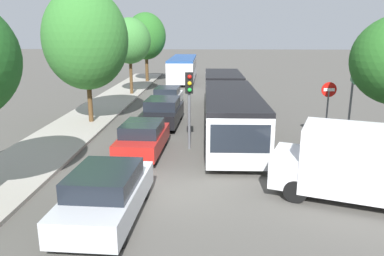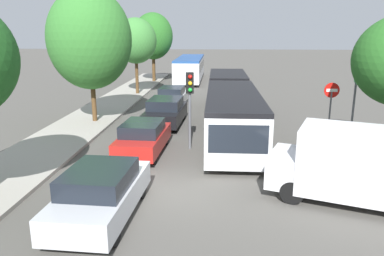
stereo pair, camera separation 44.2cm
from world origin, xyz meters
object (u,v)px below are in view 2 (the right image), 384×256
(tree_left_distant, at_px, (153,36))
(direction_sign_post, at_px, (355,89))
(articulated_bus, at_px, (230,101))
(white_van, at_px, (362,165))
(no_entry_sign, at_px, (331,103))
(queued_car_silver, at_px, (101,193))
(queued_car_red, at_px, (143,137))
(tree_left_far, at_px, (136,42))
(queued_car_black, at_px, (166,111))
(queued_car_white, at_px, (172,97))
(traffic_light, at_px, (190,93))
(tree_left_mid, at_px, (90,39))
(city_bus_rear, at_px, (190,67))

(tree_left_distant, bearing_deg, direction_sign_post, -58.36)
(articulated_bus, height_order, white_van, articulated_bus)
(no_entry_sign, bearing_deg, queued_car_silver, -46.15)
(queued_car_silver, xyz_separation_m, direction_sign_post, (9.41, 7.94, 1.80))
(queued_car_red, xyz_separation_m, tree_left_far, (-3.49, 15.09, 3.56))
(queued_car_black, bearing_deg, queued_car_silver, -179.07)
(queued_car_white, distance_m, traffic_light, 9.78)
(queued_car_black, bearing_deg, direction_sign_post, -104.99)
(direction_sign_post, height_order, tree_left_mid, tree_left_mid)
(traffic_light, bearing_deg, direction_sign_post, 89.49)
(queued_car_black, distance_m, tree_left_mid, 5.67)
(tree_left_far, bearing_deg, city_bus_rear, 69.82)
(city_bus_rear, xyz_separation_m, traffic_light, (1.83, -24.10, 1.09))
(queued_car_white, distance_m, direction_sign_post, 12.47)
(tree_left_mid, distance_m, tree_left_distant, 17.82)
(articulated_bus, relative_size, tree_left_far, 2.59)
(articulated_bus, height_order, tree_left_distant, tree_left_distant)
(articulated_bus, relative_size, traffic_light, 4.69)
(queued_car_black, relative_size, direction_sign_post, 1.24)
(direction_sign_post, bearing_deg, queued_car_silver, 53.25)
(city_bus_rear, bearing_deg, queued_car_red, 179.63)
(articulated_bus, xyz_separation_m, queued_car_red, (-3.83, -5.32, -0.66))
(queued_car_black, bearing_deg, city_bus_rear, 2.97)
(city_bus_rear, bearing_deg, tree_left_mid, 168.48)
(queued_car_red, distance_m, white_van, 8.65)
(tree_left_mid, distance_m, tree_left_far, 9.89)
(queued_car_white, xyz_separation_m, tree_left_distant, (-3.46, 12.84, 3.91))
(queued_car_silver, bearing_deg, traffic_light, -14.30)
(no_entry_sign, bearing_deg, tree_left_mid, -103.33)
(queued_car_red, distance_m, tree_left_distant, 23.62)
(direction_sign_post, bearing_deg, tree_left_mid, 0.16)
(queued_car_red, distance_m, no_entry_sign, 8.77)
(articulated_bus, xyz_separation_m, traffic_light, (-1.89, -4.55, 1.13))
(queued_car_silver, xyz_separation_m, tree_left_far, (-3.44, 20.85, 3.51))
(no_entry_sign, relative_size, tree_left_distant, 0.41)
(queued_car_black, relative_size, tree_left_distant, 0.64)
(queued_car_red, relative_size, no_entry_sign, 1.45)
(queued_car_red, bearing_deg, tree_left_mid, 38.96)
(direction_sign_post, xyz_separation_m, tree_left_far, (-12.86, 12.91, 1.71))
(queued_car_white, bearing_deg, no_entry_sign, -130.64)
(queued_car_black, height_order, tree_left_distant, tree_left_distant)
(queued_car_silver, relative_size, tree_left_mid, 0.59)
(traffic_light, xyz_separation_m, direction_sign_post, (7.43, 1.41, 0.05))
(white_van, xyz_separation_m, traffic_light, (-5.55, 5.09, 1.26))
(white_van, bearing_deg, city_bus_rear, -55.86)
(queued_car_silver, height_order, tree_left_far, tree_left_far)
(queued_car_silver, height_order, tree_left_mid, tree_left_mid)
(white_van, bearing_deg, traffic_light, -22.59)
(tree_left_far, distance_m, tree_left_distant, 7.95)
(traffic_light, bearing_deg, white_van, 36.22)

